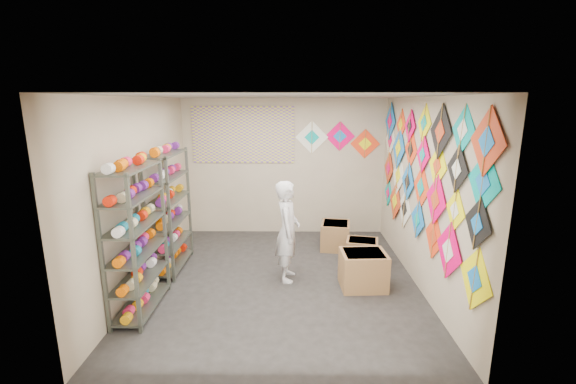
{
  "coord_description": "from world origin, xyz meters",
  "views": [
    {
      "loc": [
        0.15,
        -5.36,
        2.62
      ],
      "look_at": [
        0.1,
        0.3,
        1.3
      ],
      "focal_mm": 24.0,
      "sensor_mm": 36.0,
      "label": 1
    }
  ],
  "objects_px": {
    "shelf_rack_front": "(137,240)",
    "shelf_rack_back": "(169,211)",
    "carton_c": "(335,236)",
    "carton_a": "(363,270)",
    "shopkeeper": "(288,231)",
    "carton_b": "(362,252)"
  },
  "relations": [
    {
      "from": "shelf_rack_front",
      "to": "shelf_rack_back",
      "type": "distance_m",
      "value": 1.3
    },
    {
      "from": "shelf_rack_front",
      "to": "carton_c",
      "type": "xyz_separation_m",
      "value": [
        2.74,
        2.17,
        -0.71
      ]
    },
    {
      "from": "shelf_rack_front",
      "to": "carton_c",
      "type": "bearing_deg",
      "value": 38.42
    },
    {
      "from": "carton_a",
      "to": "shelf_rack_back",
      "type": "bearing_deg",
      "value": 164.71
    },
    {
      "from": "shopkeeper",
      "to": "carton_a",
      "type": "relative_size",
      "value": 2.38
    },
    {
      "from": "carton_a",
      "to": "carton_c",
      "type": "distance_m",
      "value": 1.54
    },
    {
      "from": "carton_a",
      "to": "carton_b",
      "type": "xyz_separation_m",
      "value": [
        0.13,
        0.83,
        -0.06
      ]
    },
    {
      "from": "shelf_rack_back",
      "to": "shopkeeper",
      "type": "xyz_separation_m",
      "value": [
        1.88,
        -0.39,
        -0.19
      ]
    },
    {
      "from": "carton_a",
      "to": "carton_c",
      "type": "height_order",
      "value": "carton_a"
    },
    {
      "from": "shelf_rack_front",
      "to": "carton_c",
      "type": "distance_m",
      "value": 3.56
    },
    {
      "from": "carton_c",
      "to": "shopkeeper",
      "type": "bearing_deg",
      "value": -115.77
    },
    {
      "from": "shelf_rack_front",
      "to": "carton_c",
      "type": "relative_size",
      "value": 3.42
    },
    {
      "from": "shopkeeper",
      "to": "shelf_rack_front",
      "type": "bearing_deg",
      "value": 118.6
    },
    {
      "from": "shopkeeper",
      "to": "carton_b",
      "type": "xyz_separation_m",
      "value": [
        1.23,
        0.57,
        -0.55
      ]
    },
    {
      "from": "carton_b",
      "to": "carton_a",
      "type": "bearing_deg",
      "value": -87.29
    },
    {
      "from": "shelf_rack_back",
      "to": "carton_b",
      "type": "distance_m",
      "value": 3.19
    },
    {
      "from": "shelf_rack_front",
      "to": "shopkeeper",
      "type": "height_order",
      "value": "shelf_rack_front"
    },
    {
      "from": "carton_a",
      "to": "carton_b",
      "type": "relative_size",
      "value": 1.26
    },
    {
      "from": "carton_a",
      "to": "carton_c",
      "type": "xyz_separation_m",
      "value": [
        -0.23,
        1.53,
        -0.02
      ]
    },
    {
      "from": "shelf_rack_back",
      "to": "carton_c",
      "type": "height_order",
      "value": "shelf_rack_back"
    },
    {
      "from": "carton_a",
      "to": "carton_c",
      "type": "relative_size",
      "value": 1.15
    },
    {
      "from": "shelf_rack_front",
      "to": "carton_a",
      "type": "xyz_separation_m",
      "value": [
        2.97,
        0.64,
        -0.68
      ]
    }
  ]
}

